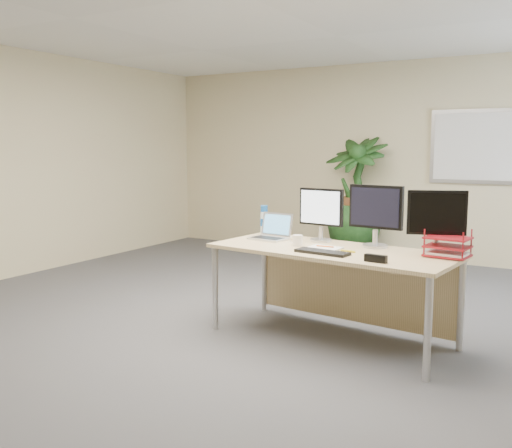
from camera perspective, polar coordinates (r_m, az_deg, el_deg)
The scene contains 17 objects.
floor at distance 4.73m, azimuth -1.77°, elevation -11.39°, with size 8.00×8.00×0.00m, color #4D4D52.
back_wall at distance 8.14m, azimuth 13.29°, elevation 6.14°, with size 7.00×0.04×2.70m, color beige.
whiteboard at distance 7.84m, azimuth 21.74°, elevation 7.20°, with size 1.30×0.04×0.95m.
desk at distance 4.69m, azimuth 8.23°, elevation -4.18°, with size 2.02×1.02×0.74m.
floor_plant at distance 8.02m, azimuth 9.84°, elevation 1.91°, with size 0.84×0.84×1.50m, color #133413.
monitor_left at distance 4.88m, azimuth 6.53°, elevation 1.28°, with size 0.41×0.18×0.45m.
monitor_right at distance 4.66m, azimuth 11.89°, elevation 1.20°, with size 0.45×0.20×0.50m.
monitor_dark at distance 4.48m, azimuth 17.62°, elevation 0.60°, with size 0.42×0.20×0.48m.
laptop at distance 5.01m, azimuth 1.62°, elevation -0.83°, with size 0.34×0.30×0.22m.
keyboard at distance 4.36m, azimuth 6.64°, elevation -2.81°, with size 0.42×0.14×0.02m, color black.
coffee_mug at distance 4.66m, azimuth 4.14°, elevation -1.66°, with size 0.12×0.08×0.09m.
spiral_notebook at distance 4.57m, azimuth 6.86°, elevation -2.39°, with size 0.25×0.19×0.01m, color white.
orange_pen at distance 4.58m, azimuth 6.92°, elevation -2.22°, with size 0.01×0.01×0.15m, color orange.
yellow_highlighter at distance 4.44m, azimuth 9.18°, elevation -2.69°, with size 0.02×0.02×0.12m, color gold.
water_bottle at distance 5.23m, azimuth 0.82°, elevation 0.33°, with size 0.07×0.07×0.27m.
letter_tray at distance 4.41m, azimuth 18.60°, elevation -2.32°, with size 0.33×0.26×0.14m.
stapler at distance 4.09m, azimuth 11.88°, elevation -3.40°, with size 0.16×0.04×0.05m, color black.
Camera 1 is at (2.36, -3.79, 1.55)m, focal length 40.00 mm.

